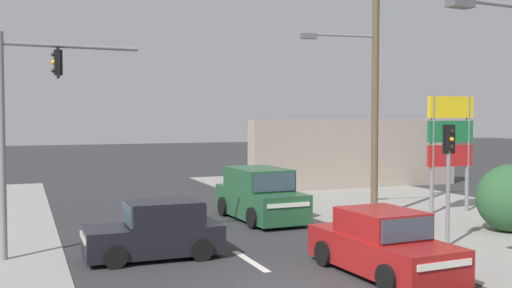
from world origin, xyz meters
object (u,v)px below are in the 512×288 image
suv_oncoming_mid (260,196)px  shopping_plaza_sign (450,137)px  traffic_signal_mast (23,115)px  pedestal_signal_right_kerb (449,164)px  hatchback_kerbside_parked (156,232)px  sedan_oncoming_near (382,246)px  utility_pole_midground_right (372,83)px

suv_oncoming_mid → shopping_plaza_sign: bearing=-9.2°
traffic_signal_mast → pedestal_signal_right_kerb: 11.90m
hatchback_kerbside_parked → sedan_oncoming_near: (4.69, -3.68, 0.00)m
utility_pole_midground_right → sedan_oncoming_near: bearing=-120.3°
pedestal_signal_right_kerb → hatchback_kerbside_parked: pedestal_signal_right_kerb is taller
utility_pole_midground_right → hatchback_kerbside_parked: bearing=-159.7°
utility_pole_midground_right → hatchback_kerbside_parked: (-8.73, -3.23, -4.33)m
traffic_signal_mast → hatchback_kerbside_parked: traffic_signal_mast is taller
utility_pole_midground_right → sedan_oncoming_near: (-4.03, -6.91, -4.33)m
utility_pole_midground_right → pedestal_signal_right_kerb: utility_pole_midground_right is taller
utility_pole_midground_right → shopping_plaza_sign: bearing=-0.5°
suv_oncoming_mid → sedan_oncoming_near: 8.10m
shopping_plaza_sign → hatchback_kerbside_parked: 12.92m
sedan_oncoming_near → shopping_plaza_sign: bearing=42.1°
sedan_oncoming_near → pedestal_signal_right_kerb: bearing=28.5°
pedestal_signal_right_kerb → shopping_plaza_sign: shopping_plaza_sign is taller
shopping_plaza_sign → sedan_oncoming_near: size_ratio=1.06×
pedestal_signal_right_kerb → suv_oncoming_mid: size_ratio=0.77×
utility_pole_midground_right → pedestal_signal_right_kerb: (-0.57, -5.03, -2.61)m
traffic_signal_mast → sedan_oncoming_near: (7.96, -4.88, -3.13)m
utility_pole_midground_right → pedestal_signal_right_kerb: bearing=-96.5°
shopping_plaza_sign → suv_oncoming_mid: 7.93m
shopping_plaza_sign → suv_oncoming_mid: bearing=170.8°
pedestal_signal_right_kerb → suv_oncoming_mid: 7.25m
utility_pole_midground_right → sedan_oncoming_near: 9.10m
pedestal_signal_right_kerb → hatchback_kerbside_parked: size_ratio=0.98×
pedestal_signal_right_kerb → shopping_plaza_sign: bearing=50.2°
utility_pole_midground_right → traffic_signal_mast: size_ratio=1.56×
traffic_signal_mast → sedan_oncoming_near: traffic_signal_mast is taller
shopping_plaza_sign → hatchback_kerbside_parked: bearing=-165.5°
traffic_signal_mast → pedestal_signal_right_kerb: traffic_signal_mast is taller
sedan_oncoming_near → hatchback_kerbside_parked: bearing=141.9°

